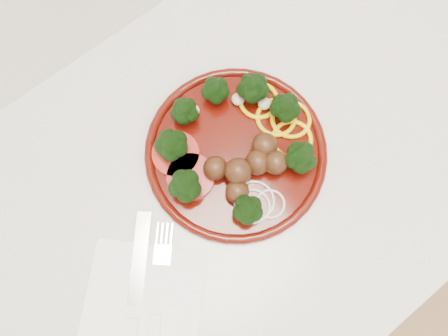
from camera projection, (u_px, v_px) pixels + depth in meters
counter at (226, 222)px, 1.07m from camera, size 2.40×0.60×0.90m
plate at (236, 149)px, 0.63m from camera, size 0.27×0.27×0.06m
napkin at (143, 304)px, 0.59m from camera, size 0.22×0.22×0.00m
knife at (132, 324)px, 0.58m from camera, size 0.17×0.19×0.01m
fork at (155, 329)px, 0.58m from camera, size 0.16×0.17×0.01m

